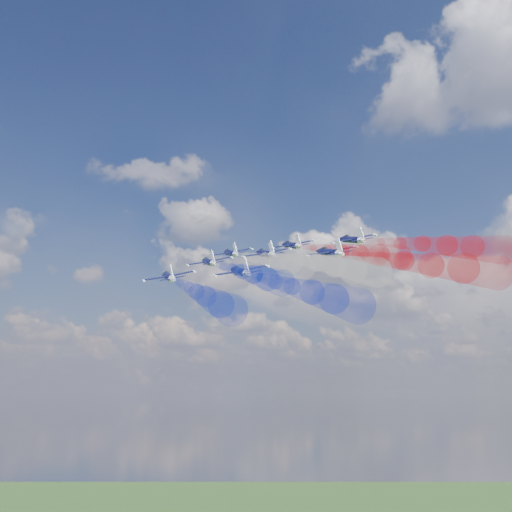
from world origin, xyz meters
The scene contains 16 objects.
jet_lead centered at (-22.55, 33.26, 172.49)m, with size 10.84×13.54×3.61m, color black, non-canonical shape.
trail_lead centered at (-0.30, 18.50, 165.25)m, with size 4.51×43.36×4.51m, color white, non-canonical shape.
jet_inner_left centered at (-18.23, 20.57, 167.50)m, with size 10.84×13.54×3.61m, color black, non-canonical shape.
trail_inner_left centered at (4.01, 5.80, 160.26)m, with size 4.51×43.36×4.51m, color #182CD0, non-canonical shape.
jet_inner_right centered at (-5.55, 35.53, 172.38)m, with size 10.84×13.54×3.61m, color black, non-canonical shape.
trail_inner_right centered at (16.70, 20.76, 165.14)m, with size 4.51×43.36×4.51m, color red, non-canonical shape.
jet_outer_left centered at (-14.68, 4.78, 161.31)m, with size 10.84×13.54×3.61m, color black, non-canonical shape.
trail_outer_left centered at (7.57, -9.98, 154.07)m, with size 4.51×43.36×4.51m, color #182CD0, non-canonical shape.
jet_center_third centered at (-1.98, 20.62, 167.16)m, with size 10.84×13.54×3.61m, color black, non-canonical shape.
trail_center_third centered at (20.26, 5.86, 159.92)m, with size 4.51×43.36×4.51m, color white, non-canonical shape.
jet_outer_right centered at (10.87, 35.03, 171.09)m, with size 10.84×13.54×3.61m, color black, non-canonical shape.
trail_outer_right centered at (33.12, 20.26, 163.86)m, with size 4.51×43.36×4.51m, color red, non-canonical shape.
jet_rear_left centered at (2.35, 7.12, 160.66)m, with size 10.84×13.54×3.61m, color black, non-canonical shape.
trail_rear_left centered at (24.60, -7.65, 153.42)m, with size 4.51×43.36×4.51m, color #182CD0, non-canonical shape.
jet_rear_right centered at (14.27, 20.12, 165.05)m, with size 10.84×13.54×3.61m, color black, non-canonical shape.
trail_rear_right centered at (36.52, 5.35, 157.81)m, with size 4.51×43.36×4.51m, color red, non-canonical shape.
Camera 1 is at (76.21, -81.38, 137.98)m, focal length 43.53 mm.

